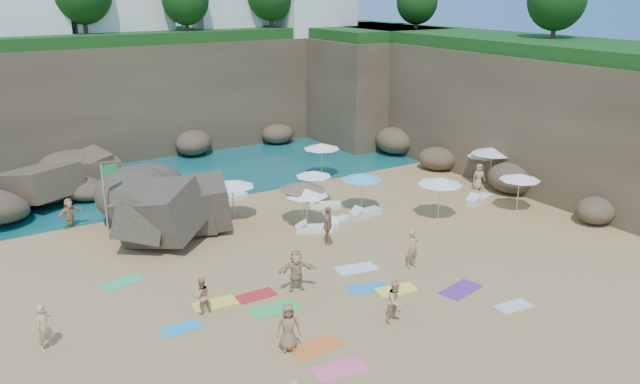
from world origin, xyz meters
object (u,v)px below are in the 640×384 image
parasol_2 (314,174)px  person_stand_5 (70,213)px  lounger_0 (233,198)px  person_stand_2 (171,199)px  person_stand_3 (328,225)px  person_stand_4 (479,177)px  rock_outcrop (196,224)px  parasol_1 (322,146)px  person_stand_1 (201,296)px  person_stand_0 (44,327)px  parasol_0 (232,183)px  flag_pole (107,192)px

parasol_2 → person_stand_5: 13.16m
parasol_2 → lounger_0: (-3.73, 3.00, -1.64)m
person_stand_2 → person_stand_3: 9.59m
person_stand_4 → lounger_0: bearing=174.8°
person_stand_3 → person_stand_4: bearing=-37.9°
person_stand_2 → rock_outcrop: bearing=128.9°
person_stand_5 → person_stand_4: bearing=-41.7°
person_stand_5 → parasol_1: bearing=-22.4°
person_stand_1 → person_stand_3: bearing=-158.8°
rock_outcrop → person_stand_0: (-8.78, -8.61, 0.85)m
parasol_2 → person_stand_3: 6.01m
parasol_0 → parasol_2: size_ratio=1.14×
parasol_0 → person_stand_0: size_ratio=1.38×
person_stand_4 → person_stand_1: bearing=-146.1°
flag_pole → person_stand_0: (-4.46, -8.70, -1.64)m
person_stand_2 → person_stand_3: (4.98, -8.20, 0.15)m
person_stand_1 → parasol_1: bearing=-137.3°
person_stand_1 → person_stand_2: (2.78, 11.33, 0.07)m
person_stand_2 → parasol_1: bearing=-146.1°
flag_pole → parasol_2: flag_pole is taller
parasol_2 → person_stand_1: 13.39m
lounger_0 → person_stand_5: (-8.92, 0.50, 0.65)m
person_stand_3 → person_stand_1: bearing=154.0°
rock_outcrop → person_stand_3: person_stand_3 is taller
parasol_1 → person_stand_0: parasol_1 is taller
parasol_1 → person_stand_2: 10.92m
flag_pole → person_stand_5: size_ratio=2.46×
flag_pole → parasol_1: size_ratio=1.65×
person_stand_3 → person_stand_0: bearing=143.3°
person_stand_2 → person_stand_5: person_stand_2 is taller
parasol_2 → flag_pole: bearing=176.7°
parasol_1 → lounger_0: 7.35m
parasol_0 → person_stand_4: size_ratio=1.45×
person_stand_4 → person_stand_0: bearing=-150.2°
parasol_0 → flag_pole: bearing=174.5°
parasol_1 → person_stand_3: 11.33m
lounger_0 → person_stand_1: bearing=-134.1°
rock_outcrop → person_stand_5: bearing=152.5°
person_stand_4 → rock_outcrop: bearing=-173.3°
person_stand_2 → flag_pole: bearing=55.5°
rock_outcrop → lounger_0: size_ratio=4.04×
person_stand_1 → person_stand_2: size_ratio=0.91×
parasol_1 → parasol_2: size_ratio=1.15×
parasol_0 → person_stand_3: bearing=-65.4°
parasol_1 → parasol_2: (-3.25, -4.29, -0.27)m
parasol_1 → person_stand_4: 10.10m
parasol_0 → person_stand_0: 13.52m
person_stand_0 → person_stand_3: 13.51m
parasol_1 → person_stand_5: parasol_1 is taller
flag_pole → person_stand_1: size_ratio=2.67×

